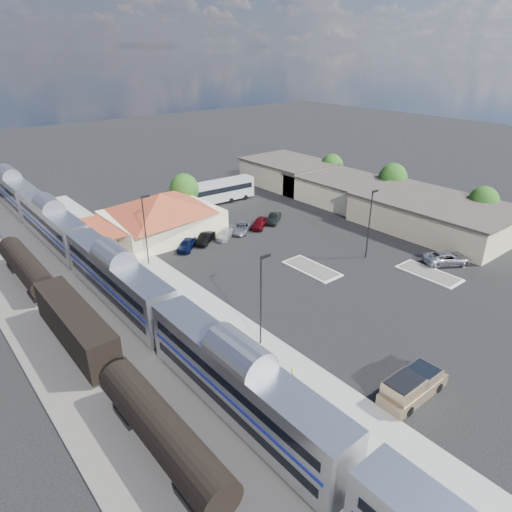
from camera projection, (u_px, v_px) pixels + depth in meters
ground at (300, 285)px, 52.78m from camera, size 280.00×280.00×0.00m
railbed at (97, 318)px, 46.25m from camera, size 16.00×100.00×0.12m
platform at (183, 297)px, 50.02m from camera, size 5.50×92.00×0.18m
passenger_train at (117, 281)px, 47.47m from camera, size 3.00×104.00×5.55m
freight_cars at (76, 327)px, 41.38m from camera, size 2.80×46.00×4.00m
station_depot at (161, 214)px, 65.67m from camera, size 18.35×12.24×6.20m
buildings_east at (359, 193)px, 78.00m from camera, size 14.40×51.40×4.80m
traffic_island_south at (312, 268)px, 56.44m from camera, size 3.30×7.50×0.21m
traffic_island_north at (429, 273)px, 55.20m from camera, size 3.30×7.50×0.21m
lamp_plat_s at (262, 294)px, 40.04m from camera, size 1.08×0.25×9.00m
lamp_plat_n at (145, 225)px, 55.47m from camera, size 1.08×0.25×9.00m
lamp_lot at (370, 219)px, 57.52m from camera, size 1.08×0.25×9.00m
tree_east_a at (483, 203)px, 67.96m from camera, size 4.56×4.56×6.42m
tree_east_b at (393, 179)px, 79.04m from camera, size 4.94×4.94×6.96m
tree_east_c at (332, 166)px, 89.05m from camera, size 4.41×4.41×6.21m
tree_depot at (184, 189)px, 73.86m from camera, size 4.71×4.71×6.63m
pickup_truck at (413, 385)px, 35.59m from camera, size 6.32×2.39×2.18m
suv at (447, 258)px, 57.44m from camera, size 6.51×5.50×1.66m
coach_bus at (221, 190)px, 79.73m from camera, size 12.37×3.40×3.92m
person_a at (293, 376)px, 36.70m from camera, size 0.50×0.65×1.59m
person_b at (188, 306)px, 46.57m from camera, size 0.73×0.86×1.57m
parked_car_a at (187, 244)px, 61.68m from camera, size 4.42×4.13×1.47m
parked_car_b at (205, 238)px, 63.74m from camera, size 4.48×3.83×1.45m
parked_car_c at (225, 234)px, 65.41m from camera, size 4.66×4.04×1.29m
parked_car_d at (242, 228)px, 67.46m from camera, size 5.15×4.68×1.33m
parked_car_e at (259, 223)px, 69.06m from camera, size 4.58×3.91×1.48m
parked_car_f at (274, 218)px, 71.13m from camera, size 4.37×3.70×1.41m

